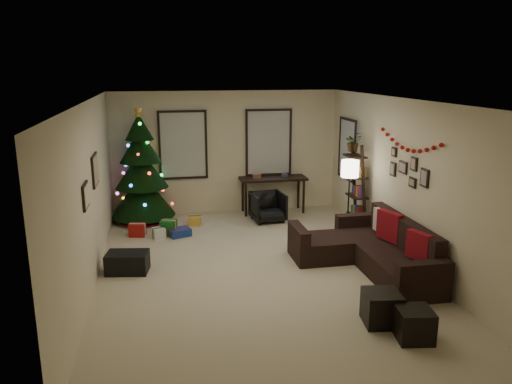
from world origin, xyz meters
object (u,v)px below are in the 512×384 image
Objects in this scene: christmas_tree at (142,174)px; desk_chair at (268,207)px; bookshelf at (358,190)px; sofa at (372,251)px; desk at (273,182)px.

desk_chair is at bearing -12.02° from christmas_tree.
desk_chair is 0.35× the size of bookshelf.
sofa is 1.72× the size of desk.
sofa is (3.71, -3.34, -0.75)m from christmas_tree.
sofa is 3.01m from desk_chair.
christmas_tree reaches higher than sofa.
christmas_tree is 0.97× the size of sofa.
bookshelf reaches higher than desk_chair.
bookshelf is at bearing -21.32° from christmas_tree.
bookshelf is (0.44, 1.72, 0.59)m from sofa.
desk is 0.80m from desk_chair.
desk_chair is at bearing -111.90° from desk.
sofa is 1.43× the size of bookshelf.
desk_chair is (-1.12, 2.79, 0.04)m from sofa.
christmas_tree is 2.74m from desk_chair.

